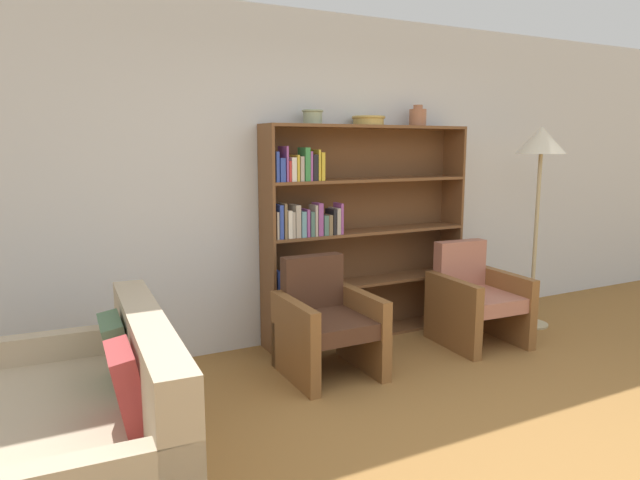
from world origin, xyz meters
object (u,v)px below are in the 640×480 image
Objects in this scene: bowl_olive at (313,116)px; armchair_cushioned at (475,299)px; floor_lamp at (541,152)px; bookshelf at (348,237)px; bowl_copper at (368,120)px; vase_tall at (418,117)px; armchair_leather at (326,323)px; couch at (86,432)px.

bowl_olive is 0.21× the size of armchair_cushioned.
armchair_cushioned is at bearing -172.72° from floor_lamp.
bookshelf is at bearing -30.60° from armchair_cushioned.
bowl_olive reaches higher than bowl_copper.
vase_tall is (0.69, -0.02, 1.02)m from bookshelf.
couch is at bearing 23.33° from armchair_leather.
bowl_olive is at bearing 180.00° from vase_tall.
armchair_cushioned is (0.91, -0.61, -0.52)m from bookshelf.
bookshelf is 1.23m from vase_tall.
armchair_cushioned is at bearing -74.06° from couch.
bowl_olive is at bearing 180.00° from bowl_copper.
bowl_copper is at bearing -58.60° from couch.
bookshelf is at bearing 2.72° from bowl_olive.
couch is 1.87m from armchair_leather.
bookshelf reaches higher than armchair_cushioned.
floor_lamp is at bearing -169.51° from armchair_cushioned.
armchair_leather is (1.72, 0.73, 0.09)m from couch.
bowl_olive is at bearing -52.41° from couch.
couch is at bearing -155.92° from vase_tall.
vase_tall is (1.04, -0.00, 0.02)m from bowl_olive.
bookshelf is at bearing 178.64° from vase_tall.
armchair_cushioned is (1.25, -0.59, -1.52)m from bowl_olive.
bowl_copper is 1.55× the size of vase_tall.
floor_lamp is (1.52, -0.49, -0.27)m from bowl_copper.
bookshelf reaches higher than couch.
bowl_olive is 0.10× the size of couch.
couch is (-2.26, -1.34, -0.61)m from bookshelf.
bookshelf is at bearing 163.37° from floor_lamp.
couch is at bearing -151.60° from bowl_copper.
couch is 4.25m from floor_lamp.
bowl_olive is 1.65m from armchair_leather.
vase_tall is 0.10× the size of floor_lamp.
bookshelf is 2.25× the size of armchair_cushioned.
bowl_olive is at bearing -22.06° from armchair_cushioned.
armchair_cushioned is (1.44, -0.00, 0.00)m from armchair_leather.
bowl_copper is at bearing -5.17° from bookshelf.
bowl_copper is 0.16× the size of couch.
floor_lamp is at bearing -26.04° from vase_tall.
couch is at bearing -168.17° from floor_lamp.
bookshelf is 1.03× the size of floor_lamp.
armchair_cushioned reaches higher than couch.
floor_lamp is (1.00, -0.49, -0.30)m from vase_tall.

